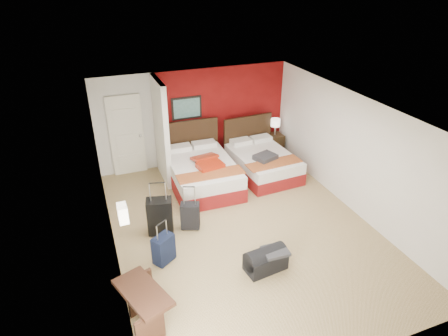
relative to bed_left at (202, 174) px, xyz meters
name	(u,v)px	position (x,y,z in m)	size (l,w,h in m)	color
ground	(242,228)	(0.24, -1.89, -0.32)	(6.50, 6.50, 0.00)	tan
room_walls	(155,154)	(-1.16, -0.47, 0.94)	(5.02, 6.52, 2.50)	silver
red_accent_panel	(221,114)	(0.99, 1.34, 0.93)	(3.50, 0.04, 2.50)	maroon
partition_wall	(161,132)	(-0.76, 0.72, 0.93)	(0.12, 1.20, 2.50)	silver
entry_door	(127,136)	(-1.51, 1.31, 0.71)	(0.82, 0.06, 2.05)	silver
bed_left	(202,174)	(0.00, 0.00, 0.00)	(1.48, 2.12, 0.64)	white
bed_right	(263,164)	(1.62, 0.04, -0.03)	(1.33, 1.90, 0.57)	white
red_suitcase_open	(207,162)	(0.10, -0.10, 0.37)	(0.59, 0.81, 0.10)	#A3250E
jacket_bundle	(265,157)	(1.52, -0.26, 0.31)	(0.50, 0.40, 0.12)	#343539
nightstand	(274,144)	(2.42, 0.97, -0.02)	(0.43, 0.43, 0.60)	black
table_lamp	(275,127)	(2.42, 0.97, 0.51)	(0.26, 0.26, 0.46)	white
suitcase_black	(160,217)	(-1.34, -1.46, 0.05)	(0.49, 0.31, 0.74)	black
suitcase_charcoal	(190,217)	(-0.75, -1.53, -0.04)	(0.37, 0.23, 0.55)	black
suitcase_navy	(164,250)	(-1.48, -2.33, -0.05)	(0.38, 0.23, 0.53)	black
duffel_bag	(266,261)	(0.14, -3.14, -0.14)	(0.72, 0.38, 0.36)	black
jacket_draped	(275,251)	(0.29, -3.19, 0.08)	(0.43, 0.36, 0.06)	#323237
desk	(145,311)	(-2.05, -3.70, 0.08)	(0.47, 0.95, 0.79)	black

